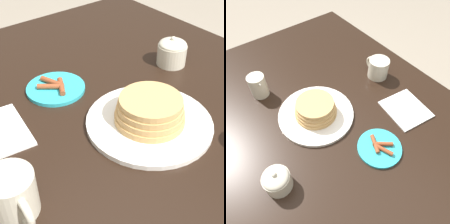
# 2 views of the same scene
# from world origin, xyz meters

# --- Properties ---
(dining_table) EXTENTS (1.32, 1.03, 0.78)m
(dining_table) POSITION_xyz_m (0.00, 0.00, 0.66)
(dining_table) COLOR black
(dining_table) RESTS_ON ground_plane
(pancake_plate) EXTENTS (0.29, 0.29, 0.07)m
(pancake_plate) POSITION_xyz_m (0.04, 0.01, 0.81)
(pancake_plate) COLOR white
(pancake_plate) RESTS_ON dining_table
(side_plate_bacon) EXTENTS (0.15, 0.15, 0.02)m
(side_plate_bacon) POSITION_xyz_m (-0.21, -0.08, 0.79)
(side_plate_bacon) COLOR #2DADBC
(side_plate_bacon) RESTS_ON dining_table
(coffee_mug) EXTENTS (0.12, 0.09, 0.08)m
(coffee_mug) POSITION_xyz_m (0.07, -0.33, 0.82)
(coffee_mug) COLOR beige
(coffee_mug) RESTS_ON dining_table
(sugar_bowl) EXTENTS (0.08, 0.08, 0.09)m
(sugar_bowl) POSITION_xyz_m (-0.12, 0.25, 0.82)
(sugar_bowl) COLOR beige
(sugar_bowl) RESTS_ON dining_table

